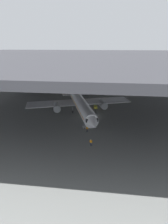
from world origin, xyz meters
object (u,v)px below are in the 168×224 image
object	(u,v)px
boarding_stairs	(90,125)
airplane_distant	(51,80)
crew_worker_near_nose	(91,142)
crew_worker_by_stairs	(87,129)
airplane_main	(81,104)
baggage_tug	(96,107)

from	to	relation	value
boarding_stairs	airplane_distant	xyz separation A→B (m)	(-24.57, 48.02, 2.46)
boarding_stairs	crew_worker_near_nose	bearing A→B (deg)	-83.33
crew_worker_by_stairs	airplane_distant	xyz separation A→B (m)	(-24.17, 50.91, 2.27)
boarding_stairs	crew_worker_by_stairs	size ratio (longest dim) A/B	2.84
airplane_main	baggage_tug	bearing A→B (deg)	58.59
crew_worker_near_nose	baggage_tug	bearing A→B (deg)	91.43
crew_worker_by_stairs	airplane_distant	size ratio (longest dim) A/B	0.05
boarding_stairs	airplane_distant	bearing A→B (deg)	117.10
crew_worker_near_nose	airplane_main	bearing A→B (deg)	104.11
crew_worker_near_nose	airplane_distant	distance (m)	63.14
crew_worker_by_stairs	baggage_tug	distance (m)	18.39
crew_worker_near_nose	airplane_distant	bearing A→B (deg)	114.03
airplane_main	baggage_tug	xyz separation A→B (m)	(4.02, 6.59, -2.81)
boarding_stairs	crew_worker_near_nose	size ratio (longest dim) A/B	2.89
airplane_main	airplane_distant	distance (m)	44.43
airplane_main	crew_worker_near_nose	size ratio (longest dim) A/B	21.38
airplane_distant	baggage_tug	xyz separation A→B (m)	(25.06, -32.54, -2.65)
crew_worker_by_stairs	airplane_distant	world-z (taller)	airplane_distant
boarding_stairs	crew_worker_by_stairs	xyz separation A→B (m)	(-0.39, -2.90, 0.18)
crew_worker_by_stairs	baggage_tug	xyz separation A→B (m)	(0.89, 18.37, -0.38)
boarding_stairs	baggage_tug	world-z (taller)	boarding_stairs
airplane_main	boarding_stairs	distance (m)	9.91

